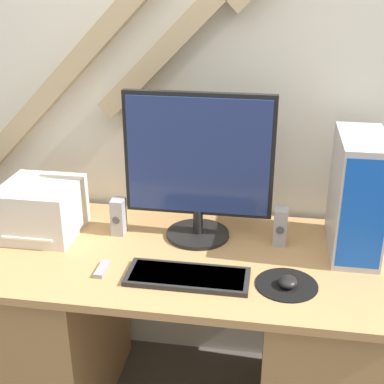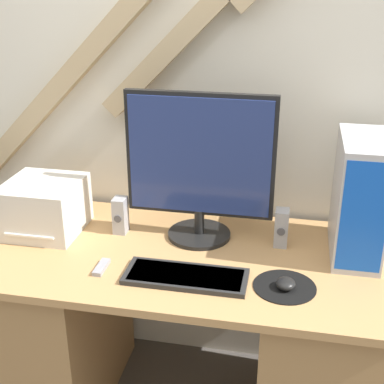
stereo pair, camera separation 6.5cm
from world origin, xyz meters
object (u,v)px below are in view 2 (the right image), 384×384
Objects in this scene: keyboard at (186,276)px; speaker_right at (281,228)px; monitor at (200,163)px; printer at (45,207)px; mouse at (286,284)px; computer_tower at (359,198)px; remote_control at (102,267)px; speaker_left at (120,215)px.

speaker_right is (0.31, 0.31, 0.06)m from keyboard.
monitor is 3.89× the size of speaker_right.
printer is at bearing -176.53° from speaker_right.
mouse is 0.24× the size of printer.
computer_tower is 0.31m from speaker_right.
remote_control is at bearing -179.91° from mouse.
monitor is at bearing 177.47° from speaker_right.
printer reaches higher than mouse.
mouse is 0.44m from computer_tower.
keyboard is 2.86× the size of speaker_right.
keyboard is 0.69m from printer.
keyboard is 0.44m from speaker_right.
speaker_right is (0.64, 0.02, 0.00)m from speaker_left.
monitor is 5.48× the size of remote_control.
speaker_right is (-0.03, 0.31, 0.05)m from mouse.
monitor reaches higher than remote_control.
keyboard is at bearing -87.73° from monitor.
printer is (-0.62, -0.07, -0.21)m from monitor.
speaker_right is (0.32, -0.01, -0.23)m from monitor.
speaker_right is at bearing 44.95° from keyboard.
monitor is 1.36× the size of keyboard.
speaker_right is at bearing -2.53° from monitor.
mouse reaches higher than keyboard.
monitor reaches higher than printer.
computer_tower reaches higher than speaker_right.
speaker_left is (-0.67, 0.29, 0.05)m from mouse.
mouse is (0.35, -0.32, -0.29)m from monitor.
computer_tower is 1.49× the size of printer.
speaker_left is at bearing 156.74° from mouse.
printer is at bearing -172.41° from speaker_left.
keyboard is at bearing -41.51° from speaker_left.
computer_tower is 0.96m from remote_control.
printer reaches higher than speaker_right.
monitor is 1.29× the size of computer_tower.
monitor reaches higher than speaker_left.
speaker_left is 0.64m from speaker_right.
printer is 0.31m from speaker_left.
keyboard is 1.42× the size of printer.
speaker_left is (-0.33, 0.29, 0.06)m from keyboard.
computer_tower is at bearing 1.02° from speaker_left.
mouse is at bearing -128.00° from computer_tower.
keyboard is 2.86× the size of speaker_left.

